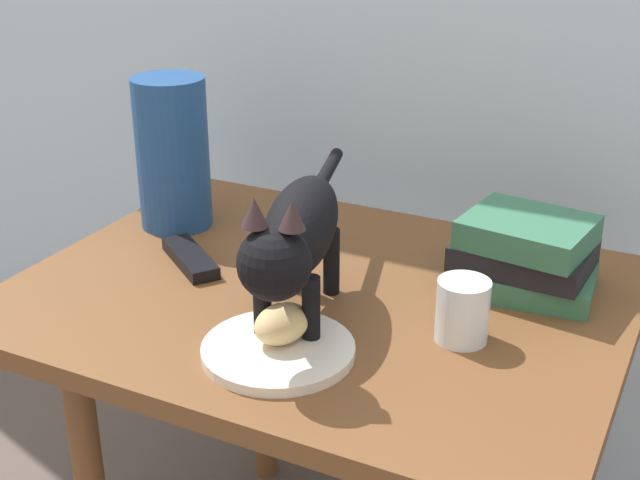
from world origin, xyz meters
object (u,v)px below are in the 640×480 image
Objects in this scene: book_stack at (528,255)px; candle_jar at (462,314)px; green_vase at (173,153)px; side_table at (320,334)px; cat at (296,235)px; tv_remote at (190,258)px; bread_roll at (282,324)px; plate at (278,350)px.

candle_jar is at bearing -101.96° from book_stack.
green_vase is 0.59m from candle_jar.
book_stack is (0.27, 0.14, 0.13)m from side_table.
book_stack is 2.43× the size of candle_jar.
book_stack is 0.80× the size of green_vase.
candle_jar is at bearing 15.82° from cat.
cat reaches higher than tv_remote.
book_stack is 0.51m from tv_remote.
green_vase is 3.03× the size of candle_jar.
cat is at bearing -80.10° from side_table.
bread_roll is at bearing -38.18° from green_vase.
side_table is 3.40× the size of green_vase.
bread_roll is 0.30m from tv_remote.
plate is at bearing -79.63° from side_table.
candle_jar is 0.57× the size of tv_remote.
tv_remote reaches higher than side_table.
side_table is at bearing 99.90° from cat.
cat is 0.24m from candle_jar.
side_table is at bearing 100.37° from plate.
side_table is 5.84× the size of tv_remote.
side_table is at bearing 39.15° from tv_remote.
cat is 1.81× the size of green_vase.
green_vase is 0.21m from tv_remote.
side_table is 0.21m from bread_roll.
cat reaches higher than plate.
book_stack is at bearing 44.03° from cat.
plate is 0.42× the size of cat.
plate is at bearing -85.01° from bread_roll.
bread_roll is at bearing -127.07° from book_stack.
bread_roll is 0.17× the size of cat.
bread_roll is at bearing -146.64° from candle_jar.
bread_roll is 0.31× the size of green_vase.
plate is 0.24m from candle_jar.
tv_remote is at bearing -48.00° from green_vase.
side_table is 10.31× the size of candle_jar.
book_stack is (0.23, 0.32, 0.05)m from plate.
bread_roll is (0.03, -0.17, 0.11)m from side_table.
green_vase is (-0.60, -0.02, 0.07)m from book_stack.
bread_roll is at bearing -77.93° from cat.
tv_remote is at bearing 145.41° from plate.
book_stack is at bearing 26.99° from side_table.
cat is at bearing 100.98° from plate.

